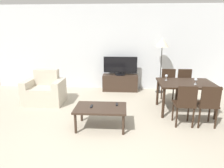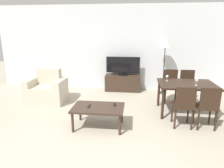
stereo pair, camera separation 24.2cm
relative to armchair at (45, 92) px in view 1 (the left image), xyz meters
The scene contains 16 objects.
ground_plane 2.79m from the armchair, 53.05° to the right, with size 18.00×18.00×0.00m, color #B2A893.
wall_back 2.53m from the armchair, 43.66° to the left, with size 7.81×0.06×2.70m.
armchair is the anchor object (origin of this frame).
tv_stand 2.38m from the armchair, 33.19° to the left, with size 1.12×0.44×0.52m.
tv 2.43m from the armchair, 33.14° to the left, with size 1.06×0.32×0.58m.
coffee_table 2.12m from the armchair, 38.04° to the right, with size 1.02×0.65×0.44m.
dining_table 3.60m from the armchair, ahead, with size 1.26×0.94×0.73m.
dining_chair_near 3.54m from the armchair, 18.65° to the right, with size 0.40×0.40×0.88m.
dining_chair_far 3.82m from the armchair, ahead, with size 0.40×0.40×0.88m.
dining_chair_near_right 3.96m from the armchair, 16.60° to the right, with size 0.40×0.40×0.88m.
dining_chair_far_left 3.38m from the armchair, ahead, with size 0.40×0.40×0.88m.
floor_lamp 3.65m from the armchair, 20.13° to the left, with size 0.39×0.39×1.70m.
remote_primary 1.98m from the armchair, 41.17° to the right, with size 0.04×0.15×0.02m.
remote_secondary 2.30m from the armchair, 30.22° to the right, with size 0.04×0.15×0.02m.
wine_glass_left 3.19m from the armchair, ahead, with size 0.07×0.07×0.15m.
wine_glass_center 3.80m from the armchair, ahead, with size 0.07×0.07×0.15m.
Camera 1 is at (0.46, -2.76, 1.90)m, focal length 32.00 mm.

